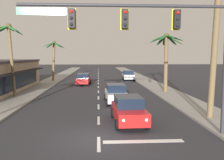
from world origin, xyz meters
The scene contains 13 objects.
ground_plane centered at (0.00, 0.00, 0.00)m, with size 220.00×220.00×0.00m, color #2D2D33.
sidewalk_right centered at (7.80, 20.00, 0.07)m, with size 3.20×110.00×0.14m, color gray.
sidewalk_left centered at (-7.80, 20.00, 0.07)m, with size 3.20×110.00×0.14m, color gray.
lane_markings centered at (0.46, 19.65, 0.00)m, with size 4.28×87.91×0.01m.
traffic_signal_mast centered at (3.01, -0.03, 5.35)m, with size 10.50×0.41×7.40m.
sedan_lead_at_stop_bar centered at (1.87, 2.74, 0.85)m, with size 2.07×4.50×1.68m.
sedan_third_in_queue centered at (1.56, 9.35, 0.85)m, with size 2.05×4.49×1.68m.
sedan_oncoming_far centered at (-2.17, 23.26, 0.85)m, with size 2.12×4.52×1.68m.
sedan_parked_nearest_kerb centered at (5.22, 29.84, 0.85)m, with size 2.02×4.48×1.68m.
palm_left_second centered at (-8.77, 12.83, 5.50)m, with size 2.94×3.07×7.41m.
palm_left_third centered at (-7.28, 28.59, 4.74)m, with size 3.40×3.58×6.70m.
palm_right_nearest centered at (7.68, 3.47, 6.62)m, with size 3.19×3.33×9.77m.
palm_right_second centered at (7.65, 15.01, 4.75)m, with size 3.94×3.90×6.76m.
Camera 1 is at (-0.01, -12.09, 4.19)m, focal length 38.93 mm.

